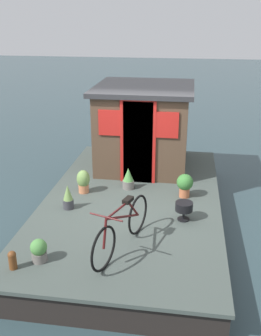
% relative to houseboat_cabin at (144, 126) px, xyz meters
% --- Properties ---
extents(ground_plane, '(60.00, 60.00, 0.00)m').
position_rel_houseboat_cabin_xyz_m(ground_plane, '(-1.79, 0.00, -1.44)').
color(ground_plane, '#2D4247').
extents(houseboat_deck, '(5.82, 3.30, 0.51)m').
position_rel_houseboat_cabin_xyz_m(houseboat_deck, '(-1.79, 0.00, -1.18)').
color(houseboat_deck, '#424C47').
rests_on(houseboat_deck, ground_plane).
extents(houseboat_cabin, '(2.20, 2.13, 1.83)m').
position_rel_houseboat_cabin_xyz_m(houseboat_cabin, '(0.00, 0.00, 0.00)').
color(houseboat_cabin, '#4C3828').
rests_on(houseboat_cabin, houseboat_deck).
extents(bicycle, '(1.65, 0.66, 0.78)m').
position_rel_houseboat_cabin_xyz_m(bicycle, '(-3.53, -0.11, -0.56)').
color(bicycle, black).
rests_on(bicycle, houseboat_deck).
extents(potted_plant_basil, '(0.24, 0.24, 0.34)m').
position_rel_houseboat_cabin_xyz_m(potted_plant_basil, '(-4.00, 1.00, -0.75)').
color(potted_plant_basil, slate).
rests_on(potted_plant_basil, houseboat_deck).
extents(potted_plant_lavender, '(0.26, 0.26, 0.46)m').
position_rel_houseboat_cabin_xyz_m(potted_plant_lavender, '(-1.67, 0.98, -0.69)').
color(potted_plant_lavender, '#C6754C').
rests_on(potted_plant_lavender, houseboat_deck).
extents(potted_plant_ivy, '(0.19, 0.19, 0.46)m').
position_rel_houseboat_cabin_xyz_m(potted_plant_ivy, '(-2.37, 1.08, -0.71)').
color(potted_plant_ivy, '#38383D').
rests_on(potted_plant_ivy, houseboat_deck).
extents(potted_plant_fern, '(0.31, 0.31, 0.46)m').
position_rel_houseboat_cabin_xyz_m(potted_plant_fern, '(-1.57, -0.98, -0.66)').
color(potted_plant_fern, '#B2603D').
rests_on(potted_plant_fern, houseboat_deck).
extents(potted_plant_sage, '(0.23, 0.23, 0.44)m').
position_rel_houseboat_cabin_xyz_m(potted_plant_sage, '(-1.36, 0.14, -0.72)').
color(potted_plant_sage, slate).
rests_on(potted_plant_sage, houseboat_deck).
extents(charcoal_grill, '(0.30, 0.30, 0.33)m').
position_rel_houseboat_cabin_xyz_m(charcoal_grill, '(-2.48, -0.99, -0.69)').
color(charcoal_grill, black).
rests_on(charcoal_grill, houseboat_deck).
extents(mooring_bollard, '(0.12, 0.12, 0.28)m').
position_rel_houseboat_cabin_xyz_m(mooring_bollard, '(-4.22, 1.30, -0.78)').
color(mooring_bollard, brown).
rests_on(mooring_bollard, houseboat_deck).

